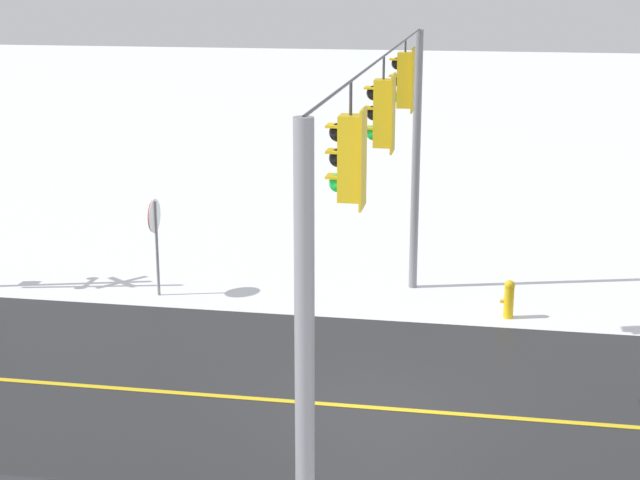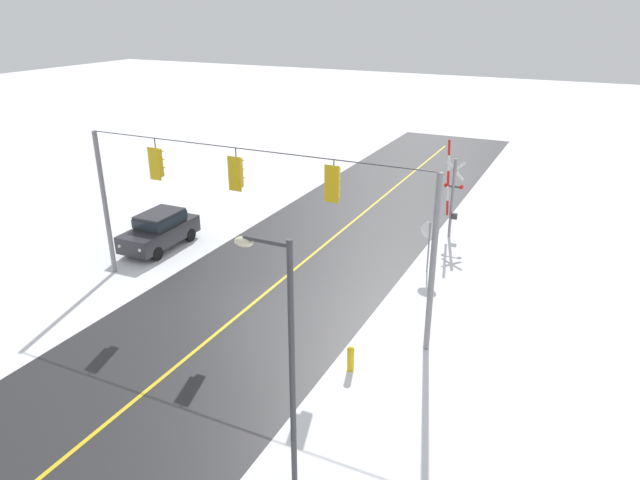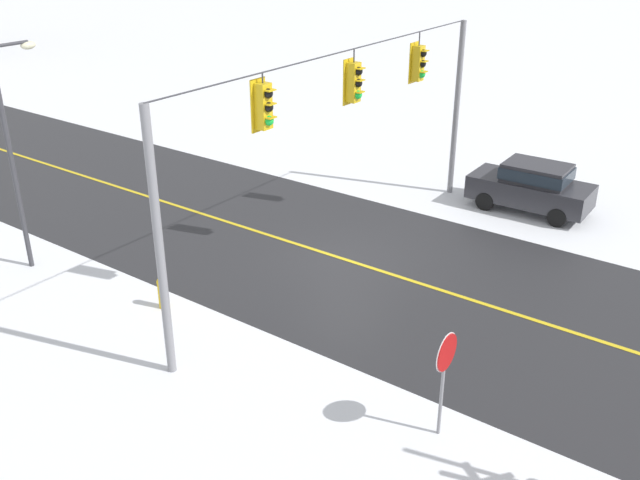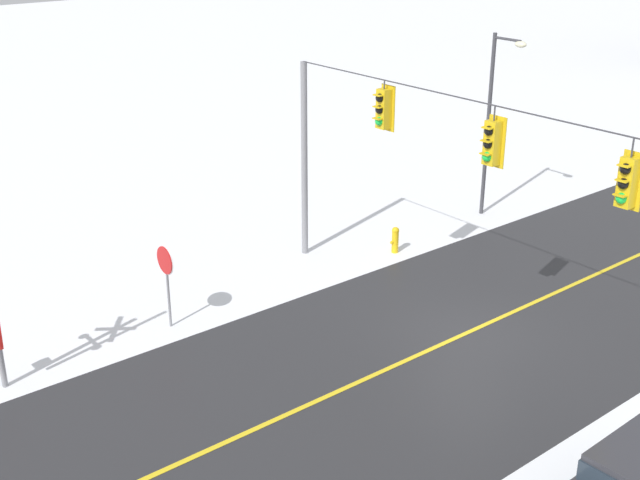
% 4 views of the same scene
% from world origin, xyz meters
% --- Properties ---
extents(ground_plane, '(160.00, 160.00, 0.00)m').
position_xyz_m(ground_plane, '(0.00, 0.00, 0.00)').
color(ground_plane, white).
extents(road_asphalt, '(9.00, 80.00, 0.01)m').
position_xyz_m(road_asphalt, '(0.00, 6.00, 0.00)').
color(road_asphalt, '#28282B').
rests_on(road_asphalt, ground).
extents(lane_centre_line, '(0.14, 72.00, 0.01)m').
position_xyz_m(lane_centre_line, '(0.00, 6.00, 0.01)').
color(lane_centre_line, gold).
rests_on(lane_centre_line, ground).
extents(signal_span, '(14.20, 0.47, 6.22)m').
position_xyz_m(signal_span, '(0.13, -0.01, 4.26)').
color(signal_span, gray).
rests_on(signal_span, ground).
extents(stop_sign, '(0.80, 0.09, 2.35)m').
position_xyz_m(stop_sign, '(-5.33, -5.95, 1.71)').
color(stop_sign, gray).
rests_on(stop_sign, ground).
extents(railroad_crossing, '(0.98, 0.31, 4.89)m').
position_xyz_m(railroad_crossing, '(-5.13, -10.51, 2.31)').
color(railroad_crossing, gray).
rests_on(railroad_crossing, ground).
extents(parked_car_charcoal, '(1.89, 4.23, 1.74)m').
position_xyz_m(parked_car_charcoal, '(6.98, -3.08, 0.95)').
color(parked_car_charcoal, '#2D2D33').
rests_on(parked_car_charcoal, ground).
extents(streetlamp_near, '(1.39, 0.28, 6.50)m').
position_xyz_m(streetlamp_near, '(-5.59, 7.27, 3.92)').
color(streetlamp_near, '#38383D').
rests_on(streetlamp_near, ground).
extents(fire_hydrant, '(0.24, 0.31, 0.88)m').
position_xyz_m(fire_hydrant, '(-5.17, 2.28, 0.47)').
color(fire_hydrant, gold).
rests_on(fire_hydrant, ground).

